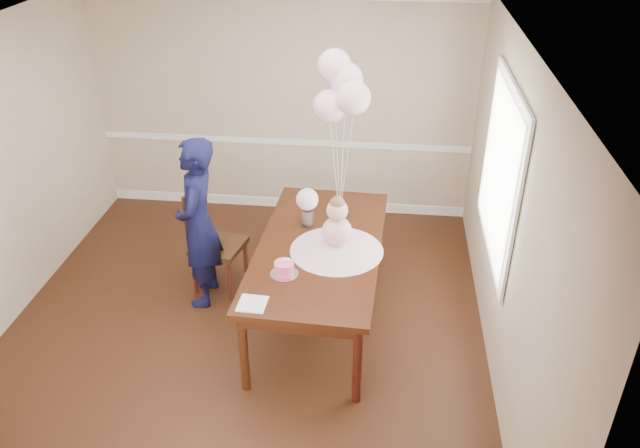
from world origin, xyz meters
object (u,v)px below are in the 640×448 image
at_px(birthday_cake, 284,268).
at_px(woman, 198,224).
at_px(dining_table_top, 319,248).
at_px(dining_chair_seat, 219,246).

relative_size(birthday_cake, woman, 0.10).
relative_size(dining_table_top, dining_chair_seat, 4.64).
bearing_deg(dining_chair_seat, birthday_cake, -35.56).
distance_m(dining_table_top, woman, 1.20).
xyz_separation_m(dining_chair_seat, woman, (-0.11, -0.22, 0.38)).
distance_m(dining_table_top, birthday_cake, 0.55).
bearing_deg(woman, dining_table_top, 75.84).
bearing_deg(dining_table_top, birthday_cake, -113.96).
bearing_deg(dining_chair_seat, dining_table_top, -9.45).
relative_size(dining_table_top, woman, 1.28).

